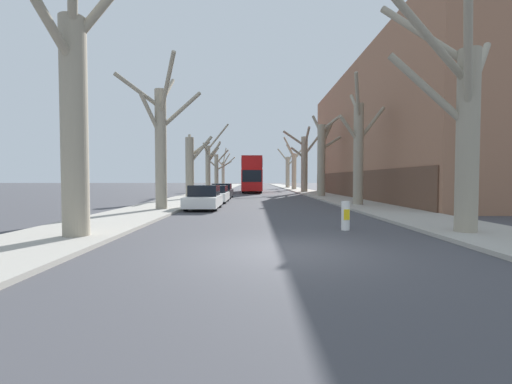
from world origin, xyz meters
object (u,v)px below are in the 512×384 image
(street_tree_left_3, at_px, (209,165))
(traffic_bollard, at_px, (346,216))
(double_decker_bus, at_px, (252,173))
(parked_car_2, at_px, (222,191))
(street_tree_left_4, at_px, (217,171))
(street_tree_right_4, at_px, (294,168))
(street_tree_left_1, at_px, (161,139))
(parked_car_0, at_px, (204,198))
(street_tree_left_0, at_px, (74,112))
(street_tree_right_2, at_px, (322,156))
(street_tree_left_2, at_px, (191,166))
(street_tree_right_0, at_px, (462,120))
(parked_car_1, at_px, (215,194))
(street_tree_right_5, at_px, (288,170))
(street_tree_left_5, at_px, (223,171))
(street_tree_right_1, at_px, (359,148))
(street_tree_right_3, at_px, (304,161))

(street_tree_left_3, height_order, traffic_bollard, street_tree_left_3)
(double_decker_bus, height_order, parked_car_2, double_decker_bus)
(street_tree_left_4, distance_m, traffic_bollard, 38.46)
(street_tree_right_4, bearing_deg, street_tree_left_1, -107.34)
(parked_car_0, bearing_deg, street_tree_left_0, -102.11)
(street_tree_left_1, distance_m, street_tree_right_2, 18.69)
(street_tree_left_1, bearing_deg, street_tree_right_2, 51.08)
(street_tree_left_2, xyz_separation_m, street_tree_right_0, (11.65, -18.22, 0.67))
(street_tree_left_4, bearing_deg, parked_car_1, -84.23)
(street_tree_right_0, distance_m, street_tree_right_5, 56.60)
(double_decker_bus, relative_size, parked_car_0, 2.83)
(street_tree_left_0, distance_m, parked_car_2, 21.74)
(street_tree_left_5, xyz_separation_m, parked_car_2, (2.28, -27.38, -2.42))
(parked_car_0, bearing_deg, street_tree_right_1, 12.80)
(street_tree_left_1, relative_size, street_tree_left_3, 0.99)
(street_tree_left_2, xyz_separation_m, street_tree_right_5, (11.96, 38.37, 0.61))
(street_tree_left_0, xyz_separation_m, street_tree_right_2, (11.76, 23.59, 0.42))
(street_tree_left_3, xyz_separation_m, traffic_bollard, (8.24, -27.89, -2.89))
(street_tree_left_5, distance_m, street_tree_right_0, 49.37)
(street_tree_right_1, height_order, street_tree_right_4, street_tree_right_4)
(street_tree_right_2, xyz_separation_m, traffic_bollard, (-3.56, -21.69, -3.54))
(street_tree_left_0, relative_size, street_tree_right_4, 0.95)
(street_tree_right_0, relative_size, street_tree_right_1, 0.95)
(street_tree_right_5, bearing_deg, street_tree_left_0, -101.58)
(street_tree_left_5, xyz_separation_m, street_tree_right_0, (11.55, -48.00, 0.49))
(street_tree_left_2, relative_size, traffic_bollard, 5.67)
(street_tree_right_1, bearing_deg, parked_car_2, 136.72)
(street_tree_left_0, height_order, street_tree_left_3, street_tree_left_3)
(street_tree_right_1, xyz_separation_m, street_tree_right_3, (-0.21, 22.29, 0.40))
(street_tree_left_3, distance_m, street_tree_right_1, 21.11)
(street_tree_left_5, distance_m, street_tree_right_5, 14.66)
(double_decker_bus, bearing_deg, street_tree_right_1, -73.46)
(street_tree_right_2, xyz_separation_m, street_tree_right_3, (-0.15, 11.03, 0.09))
(street_tree_left_5, xyz_separation_m, double_decker_bus, (4.97, -13.03, -0.51))
(street_tree_right_0, xyz_separation_m, street_tree_right_3, (0.17, 33.82, 0.57))
(street_tree_left_1, distance_m, street_tree_left_2, 10.04)
(street_tree_left_2, relative_size, double_decker_bus, 0.48)
(traffic_bollard, bearing_deg, street_tree_right_4, 85.55)
(street_tree_right_2, bearing_deg, street_tree_left_3, 152.31)
(street_tree_left_4, bearing_deg, street_tree_left_5, 89.46)
(street_tree_left_3, distance_m, street_tree_right_3, 12.64)
(street_tree_left_2, distance_m, double_decker_bus, 17.50)
(street_tree_right_2, relative_size, double_decker_bus, 0.68)
(street_tree_left_0, distance_m, street_tree_left_1, 9.05)
(street_tree_right_4, relative_size, double_decker_bus, 0.72)
(street_tree_right_5, xyz_separation_m, double_decker_bus, (-6.90, -21.63, -0.94))
(street_tree_right_2, distance_m, parked_car_2, 10.40)
(parked_car_0, height_order, traffic_bollard, parked_car_0)
(street_tree_left_4, height_order, street_tree_right_0, street_tree_right_0)
(street_tree_left_5, distance_m, street_tree_right_4, 12.03)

